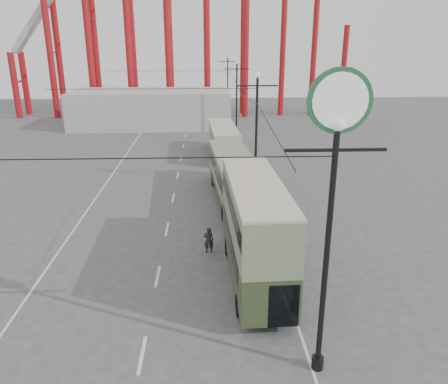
{
  "coord_description": "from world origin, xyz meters",
  "views": [
    {
      "loc": [
        1.57,
        -16.03,
        11.46
      ],
      "look_at": [
        2.63,
        8.52,
        3.0
      ],
      "focal_mm": 35.0,
      "sensor_mm": 36.0,
      "label": 1
    }
  ],
  "objects_px": {
    "single_decker_green": "(234,176)",
    "single_decker_cream": "(223,139)",
    "double_decker_bus": "(255,226)",
    "lamp_post_near": "(334,164)",
    "pedestrian": "(209,240)"
  },
  "relations": [
    {
      "from": "pedestrian",
      "to": "single_decker_cream",
      "type": "bearing_deg",
      "value": -96.04
    },
    {
      "from": "single_decker_cream",
      "to": "pedestrian",
      "type": "distance_m",
      "value": 22.7
    },
    {
      "from": "double_decker_bus",
      "to": "single_decker_green",
      "type": "bearing_deg",
      "value": 89.1
    },
    {
      "from": "single_decker_cream",
      "to": "single_decker_green",
      "type": "bearing_deg",
      "value": -91.47
    },
    {
      "from": "lamp_post_near",
      "to": "double_decker_bus",
      "type": "relative_size",
      "value": 1.11
    },
    {
      "from": "lamp_post_near",
      "to": "double_decker_bus",
      "type": "distance_m",
      "value": 8.41
    },
    {
      "from": "single_decker_green",
      "to": "single_decker_cream",
      "type": "relative_size",
      "value": 1.19
    },
    {
      "from": "double_decker_bus",
      "to": "single_decker_cream",
      "type": "relative_size",
      "value": 0.95
    },
    {
      "from": "single_decker_cream",
      "to": "lamp_post_near",
      "type": "bearing_deg",
      "value": -88.7
    },
    {
      "from": "lamp_post_near",
      "to": "single_decker_green",
      "type": "relative_size",
      "value": 0.88
    },
    {
      "from": "single_decker_green",
      "to": "pedestrian",
      "type": "bearing_deg",
      "value": -107.25
    },
    {
      "from": "double_decker_bus",
      "to": "single_decker_green",
      "type": "relative_size",
      "value": 0.8
    },
    {
      "from": "double_decker_bus",
      "to": "single_decker_cream",
      "type": "distance_m",
      "value": 25.66
    },
    {
      "from": "double_decker_bus",
      "to": "pedestrian",
      "type": "distance_m",
      "value": 4.34
    },
    {
      "from": "single_decker_green",
      "to": "single_decker_cream",
      "type": "distance_m",
      "value": 13.86
    }
  ]
}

